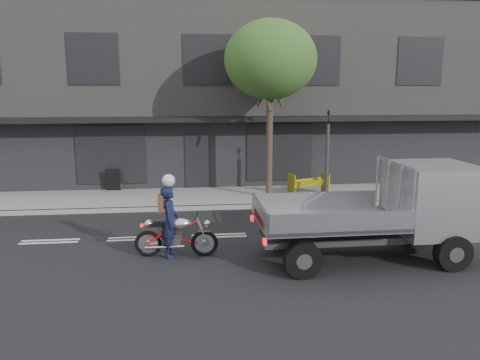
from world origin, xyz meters
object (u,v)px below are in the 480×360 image
rider (170,222)px  motorcycle (176,235)px  flatbed_ute (414,203)px  traffic_light_pole (327,161)px  sandwich_board (113,180)px  street_tree (270,60)px  construction_barrier (310,184)px

rider → motorcycle: bearing=-85.0°
rider → flatbed_ute: 6.18m
traffic_light_pole → rider: bearing=-138.6°
traffic_light_pole → flatbed_ute: bearing=-84.3°
flatbed_ute → sandwich_board: 12.03m
rider → sandwich_board: bearing=23.9°
flatbed_ute → sandwich_board: (-8.69, 8.28, -0.82)m
rider → sandwich_board: (-2.58, 7.55, -0.31)m
flatbed_ute → rider: bearing=172.4°
flatbed_ute → sandwich_board: bearing=135.7°
traffic_light_pole → motorcycle: (-5.40, -4.90, -1.09)m
street_tree → construction_barrier: (1.67, 0.20, -4.71)m
motorcycle → sandwich_board: size_ratio=2.35×
motorcycle → construction_barrier: motorcycle is taller
sandwich_board → motorcycle: bearing=-71.3°
rider → construction_barrier: 7.92m
street_tree → traffic_light_pole: street_tree is taller
street_tree → construction_barrier: street_tree is taller
construction_barrier → rider: bearing=-131.3°
street_tree → traffic_light_pole: bearing=-23.0°
traffic_light_pole → motorcycle: size_ratio=1.63×
street_tree → flatbed_ute: (2.56, -6.48, -3.85)m
rider → construction_barrier: rider is taller
street_tree → sandwich_board: bearing=163.6°
traffic_light_pole → flatbed_ute: 5.67m
rider → construction_barrier: size_ratio=1.25×
traffic_light_pole → construction_barrier: (-0.33, 1.05, -1.09)m
street_tree → sandwich_board: (-6.13, 1.80, -4.67)m
rider → sandwich_board: 7.98m
traffic_light_pole → sandwich_board: (-8.13, 2.65, -1.05)m
street_tree → motorcycle: size_ratio=3.15×
rider → flatbed_ute: flatbed_ute is taller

